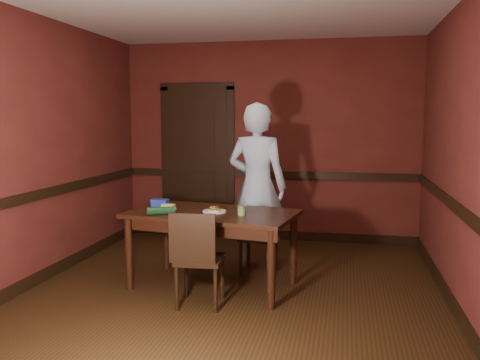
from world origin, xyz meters
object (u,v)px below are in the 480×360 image
at_px(person, 257,186).
at_px(dining_table, 213,249).
at_px(sandwich_plate, 214,210).
at_px(chair_near, 200,257).
at_px(chair_far, 259,236).
at_px(cheese_saucer, 168,207).
at_px(food_tub, 160,203).
at_px(sauce_jar, 242,210).

bearing_deg(person, dining_table, 76.99).
height_order(dining_table, sandwich_plate, sandwich_plate).
distance_m(dining_table, chair_near, 0.51).
xyz_separation_m(chair_far, cheese_saucer, (-0.84, -0.53, 0.38)).
xyz_separation_m(dining_table, food_tub, (-0.61, 0.19, 0.42)).
distance_m(sauce_jar, cheese_saucer, 0.80).
height_order(person, cheese_saucer, person).
bearing_deg(food_tub, sandwich_plate, -19.40).
xyz_separation_m(person, sauce_jar, (0.00, -0.85, -0.12)).
height_order(cheese_saucer, food_tub, food_tub).
bearing_deg(sandwich_plate, chair_near, -90.99).
bearing_deg(dining_table, chair_far, 65.26).
bearing_deg(chair_near, chair_far, -112.64).
bearing_deg(dining_table, food_tub, 172.01).
relative_size(chair_near, food_tub, 4.85).
relative_size(dining_table, sandwich_plate, 6.94).
height_order(sandwich_plate, cheese_saucer, sandwich_plate).
bearing_deg(person, chair_near, 86.77).
xyz_separation_m(chair_near, person, (0.30, 1.23, 0.49)).
bearing_deg(chair_far, sauce_jar, -89.34).
relative_size(chair_near, sauce_jar, 9.30).
relative_size(sandwich_plate, cheese_saucer, 1.39).
height_order(chair_far, cheese_saucer, cheese_saucer).
bearing_deg(dining_table, sauce_jar, -12.20).
height_order(dining_table, person, person).
xyz_separation_m(chair_far, food_tub, (-0.98, -0.37, 0.39)).
bearing_deg(cheese_saucer, food_tub, 132.52).
bearing_deg(dining_table, cheese_saucer, -174.33).
height_order(chair_near, person, person).
distance_m(person, cheese_saucer, 1.06).
bearing_deg(cheese_saucer, chair_far, 32.21).
bearing_deg(cheese_saucer, sandwich_plate, -5.10).
bearing_deg(person, chair_far, 116.65).
distance_m(chair_far, sandwich_plate, 0.76).
bearing_deg(sauce_jar, cheese_saucer, 169.13).
bearing_deg(cheese_saucer, person, 41.93).
bearing_deg(chair_far, dining_table, -118.81).
distance_m(sauce_jar, food_tub, 0.98).
xyz_separation_m(sandwich_plate, food_tub, (-0.64, 0.20, 0.02)).
relative_size(person, sandwich_plate, 7.91).
distance_m(dining_table, sauce_jar, 0.55).
height_order(chair_far, food_tub, food_tub).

